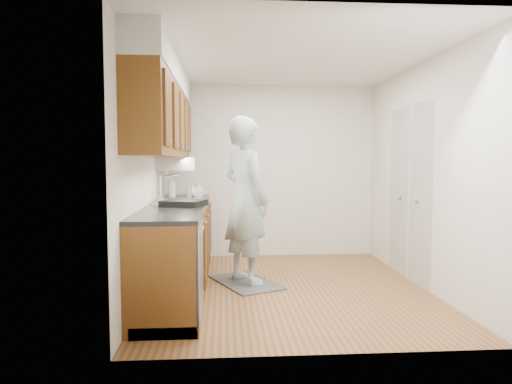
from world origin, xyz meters
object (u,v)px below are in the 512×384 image
at_px(person, 246,189).
at_px(soap_bottle_c, 193,191).
at_px(steel_can, 189,193).
at_px(dish_rack, 184,203).
at_px(soap_bottle_a, 172,187).
at_px(soap_bottle_b, 199,190).

relative_size(person, soap_bottle_c, 12.78).
bearing_deg(person, soap_bottle_c, 10.86).
distance_m(person, soap_bottle_c, 0.91).
xyz_separation_m(steel_can, dish_rack, (0.02, -0.93, -0.04)).
relative_size(soap_bottle_a, steel_can, 2.11).
distance_m(soap_bottle_c, dish_rack, 1.11).
height_order(soap_bottle_c, dish_rack, soap_bottle_c).
distance_m(person, soap_bottle_b, 0.85).
bearing_deg(soap_bottle_c, soap_bottle_b, -10.28).
height_order(soap_bottle_b, steel_can, soap_bottle_b).
bearing_deg(soap_bottle_b, steel_can, -125.38).
height_order(soap_bottle_b, dish_rack, soap_bottle_b).
height_order(person, soap_bottle_c, person).
bearing_deg(person, soap_bottle_a, 22.42).
relative_size(soap_bottle_a, soap_bottle_b, 1.51).
relative_size(soap_bottle_b, steel_can, 1.39).
relative_size(person, soap_bottle_a, 7.49).
distance_m(soap_bottle_a, soap_bottle_b, 0.34).
relative_size(person, steel_can, 15.76).
bearing_deg(soap_bottle_c, soap_bottle_a, -168.86).
xyz_separation_m(soap_bottle_a, soap_bottle_c, (0.25, 0.05, -0.06)).
distance_m(soap_bottle_b, soap_bottle_c, 0.08).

